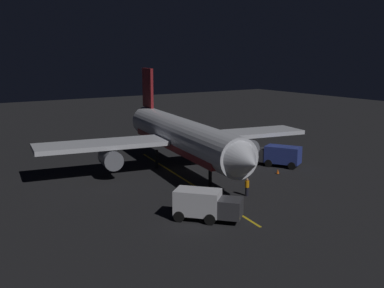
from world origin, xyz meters
name	(u,v)px	position (x,y,z in m)	size (l,w,h in m)	color
ground_plane	(183,172)	(0.00, 0.00, -0.10)	(180.00, 180.00, 0.20)	black
apron_guide_stripe	(187,181)	(1.98, 4.00, 0.00)	(0.24, 29.55, 0.01)	gold
airliner	(181,136)	(-0.09, -0.57, 3.98)	(32.97, 33.55, 11.42)	silver
baggage_truck	(205,205)	(7.10, 14.79, 1.26)	(5.18, 5.45, 2.50)	silver
catering_truck	(278,156)	(-10.93, 4.27, 1.26)	(4.65, 6.13, 2.47)	navy
ground_crew_worker	(247,187)	(-0.02, 11.60, 0.89)	(0.40, 0.40, 1.74)	black
traffic_cone_near_left	(188,204)	(6.51, 11.29, 0.25)	(0.50, 0.50, 0.55)	#EA590F
traffic_cone_near_right	(278,172)	(-8.30, 7.06, 0.25)	(0.50, 0.50, 0.55)	#EA590F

